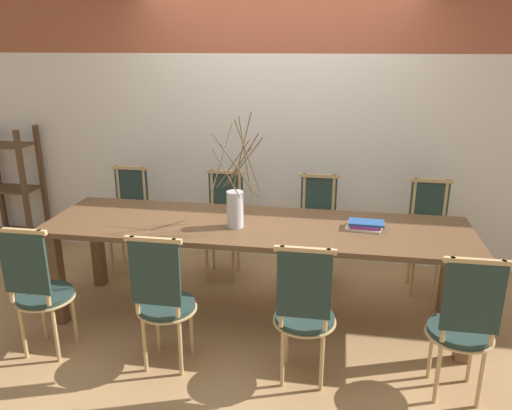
{
  "coord_description": "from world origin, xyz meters",
  "views": [
    {
      "loc": [
        0.58,
        -3.42,
        2.05
      ],
      "look_at": [
        0.0,
        0.0,
        0.93
      ],
      "focal_mm": 35.0,
      "sensor_mm": 36.0,
      "label": 1
    }
  ],
  "objects": [
    {
      "name": "book_stack",
      "position": [
        0.79,
        0.04,
        0.8
      ],
      "size": [
        0.28,
        0.21,
        0.06
      ],
      "color": "beige",
      "rests_on": "dining_table"
    },
    {
      "name": "chair_near_center",
      "position": [
        0.42,
        -0.73,
        0.51
      ],
      "size": [
        0.39,
        0.39,
        0.96
      ],
      "color": "#233833",
      "rests_on": "ground_plane"
    },
    {
      "name": "chair_far_leftend",
      "position": [
        -1.33,
        0.73,
        0.51
      ],
      "size": [
        0.39,
        0.39,
        0.96
      ],
      "rotation": [
        0.0,
        0.0,
        3.14
      ],
      "color": "#233833",
      "rests_on": "ground_plane"
    },
    {
      "name": "chair_far_right",
      "position": [
        1.36,
        0.73,
        0.51
      ],
      "size": [
        0.39,
        0.39,
        0.96
      ],
      "rotation": [
        0.0,
        0.0,
        3.14
      ],
      "color": "#233833",
      "rests_on": "ground_plane"
    },
    {
      "name": "wall_rear",
      "position": [
        0.0,
        1.24,
        1.6
      ],
      "size": [
        12.0,
        0.06,
        3.2
      ],
      "color": "silver",
      "rests_on": "ground_plane"
    },
    {
      "name": "shelving_rack",
      "position": [
        -2.71,
        0.99,
        0.63
      ],
      "size": [
        0.56,
        0.36,
        1.27
      ],
      "color": "#513823",
      "rests_on": "ground_plane"
    },
    {
      "name": "dining_table",
      "position": [
        0.0,
        0.0,
        0.69
      ],
      "size": [
        3.14,
        0.86,
        0.78
      ],
      "color": "brown",
      "rests_on": "ground_plane"
    },
    {
      "name": "chair_far_center",
      "position": [
        0.42,
        0.73,
        0.51
      ],
      "size": [
        0.39,
        0.39,
        0.96
      ],
      "rotation": [
        0.0,
        0.0,
        3.14
      ],
      "color": "#233833",
      "rests_on": "ground_plane"
    },
    {
      "name": "vase_centerpiece",
      "position": [
        -0.14,
        -0.08,
        0.94
      ],
      "size": [
        0.36,
        0.39,
        0.83
      ],
      "color": "silver",
      "rests_on": "dining_table"
    },
    {
      "name": "chair_far_left",
      "position": [
        -0.42,
        0.73,
        0.51
      ],
      "size": [
        0.39,
        0.39,
        0.96
      ],
      "rotation": [
        0.0,
        0.0,
        3.14
      ],
      "color": "#233833",
      "rests_on": "ground_plane"
    },
    {
      "name": "chair_near_right",
      "position": [
        1.34,
        -0.73,
        0.51
      ],
      "size": [
        0.39,
        0.39,
        0.96
      ],
      "color": "#233833",
      "rests_on": "ground_plane"
    },
    {
      "name": "chair_near_leftend",
      "position": [
        -1.34,
        -0.73,
        0.51
      ],
      "size": [
        0.39,
        0.39,
        0.96
      ],
      "color": "#233833",
      "rests_on": "ground_plane"
    },
    {
      "name": "ground_plane",
      "position": [
        0.0,
        0.0,
        0.0
      ],
      "size": [
        16.0,
        16.0,
        0.0
      ],
      "primitive_type": "plane",
      "color": "#A87F51"
    },
    {
      "name": "chair_near_left",
      "position": [
        -0.48,
        -0.73,
        0.51
      ],
      "size": [
        0.39,
        0.39,
        0.96
      ],
      "color": "#233833",
      "rests_on": "ground_plane"
    }
  ]
}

